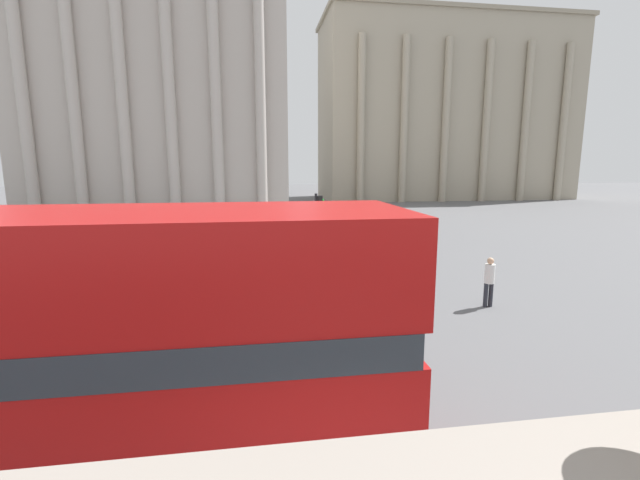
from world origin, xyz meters
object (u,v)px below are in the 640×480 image
traffic_light_near (355,251)px  pedestrian_white (489,279)px  pedestrian_blue (180,224)px  plaza_building_right (444,112)px  plaza_building_left (165,89)px  traffic_light_mid (318,219)px  car_white (159,246)px  car_maroon (131,238)px

traffic_light_near → pedestrian_white: bearing=10.7°
pedestrian_blue → pedestrian_white: bearing=153.6°
pedestrian_white → pedestrian_blue: size_ratio=0.94×
traffic_light_near → pedestrian_blue: traffic_light_near is taller
plaza_building_right → pedestrian_white: size_ratio=20.81×
plaza_building_left → pedestrian_blue: size_ratio=13.52×
plaza_building_left → pedestrian_blue: plaza_building_left is taller
traffic_light_mid → car_white: 8.16m
plaza_building_left → plaza_building_right: (34.82, 13.19, -0.01)m
pedestrian_blue → traffic_light_near: bearing=139.5°
plaza_building_right → car_maroon: plaza_building_right is taller
traffic_light_near → pedestrian_blue: (-7.44, 15.65, -1.19)m
traffic_light_mid → car_maroon: bearing=150.2°
car_maroon → plaza_building_left: bearing=173.1°
car_white → car_maroon: bearing=-53.9°
plaza_building_right → car_white: plaza_building_right is taller
traffic_light_near → car_maroon: traffic_light_near is taller
plaza_building_left → pedestrian_white: bearing=-64.0°
plaza_building_right → pedestrian_white: (-18.88, -45.89, -10.96)m
traffic_light_near → pedestrian_blue: 17.37m
traffic_light_mid → car_white: traffic_light_mid is taller
car_maroon → traffic_light_near: bearing=25.8°
car_white → traffic_light_mid: bearing=157.1°
plaza_building_left → traffic_light_near: plaza_building_left is taller
traffic_light_near → pedestrian_white: 4.98m
plaza_building_left → car_white: bearing=-81.2°
plaza_building_left → traffic_light_near: 36.72m
traffic_light_near → car_maroon: bearing=127.3°
plaza_building_right → traffic_light_mid: bearing=-120.8°
traffic_light_near → car_white: traffic_light_near is taller
pedestrian_white → pedestrian_blue: pedestrian_blue is taller
car_white → pedestrian_blue: (0.07, 5.73, 0.32)m
traffic_light_mid → pedestrian_blue: (-7.41, 8.62, -1.20)m
traffic_light_mid → pedestrian_white: size_ratio=2.04×
plaza_building_right → traffic_light_near: 53.30m
pedestrian_white → traffic_light_mid: bearing=-11.4°
pedestrian_blue → car_white: bearing=113.4°
car_white → pedestrian_blue: bearing=-92.5°
plaza_building_left → traffic_light_mid: 30.40m
pedestrian_white → pedestrian_blue: 19.13m
plaza_building_left → pedestrian_white: (15.94, -32.70, -10.98)m
traffic_light_mid → pedestrian_white: bearing=-52.1°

